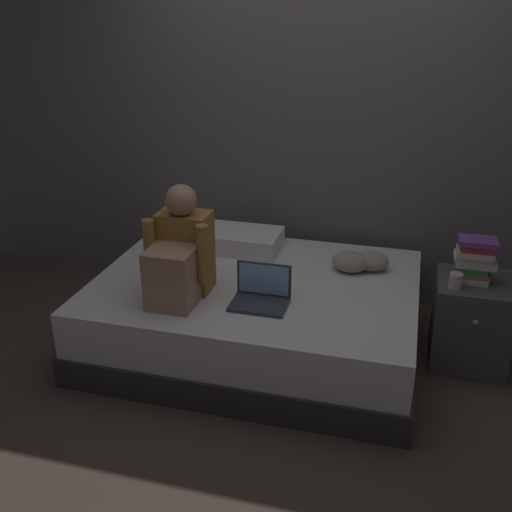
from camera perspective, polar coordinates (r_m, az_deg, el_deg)
The scene contains 10 objects.
ground_plane at distance 3.64m, azimuth 1.86°, elevation -11.33°, with size 8.00×8.00×0.00m, color #47382D.
wall_back at distance 4.23m, azimuth 5.99°, elevation 13.49°, with size 5.60×0.10×2.70m, color #605B56.
bed at distance 3.80m, azimuth 0.02°, elevation -5.50°, with size 2.00×1.50×0.47m.
nightstand at distance 3.84m, azimuth 19.83°, elevation -6.00°, with size 0.44×0.46×0.55m.
person_sitting at distance 3.43m, azimuth -7.30°, elevation 0.03°, with size 0.39×0.44×0.66m.
laptop at distance 3.40m, azimuth 0.48°, elevation -3.67°, with size 0.32×0.23×0.22m.
pillow at distance 4.12m, azimuth -1.58°, elevation 1.55°, with size 0.56×0.36×0.13m, color silver.
book_stack at distance 3.66m, azimuth 20.18°, elevation -0.33°, with size 0.24×0.18×0.27m.
mug at distance 3.58m, azimuth 18.57°, elevation -2.26°, with size 0.08×0.08×0.09m, color #BCB2A3.
clothes_pile at distance 3.85m, azimuth 9.94°, elevation -0.51°, with size 0.35×0.25×0.13m.
Camera 1 is at (0.67, -2.91, 2.08)m, focal length 41.79 mm.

